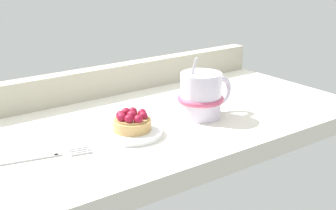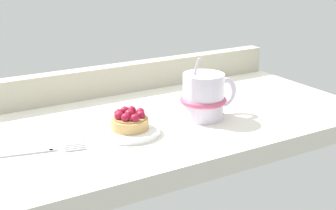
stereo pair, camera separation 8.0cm
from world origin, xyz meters
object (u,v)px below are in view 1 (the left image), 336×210
coffee_mug (202,95)px  dessert_fork (38,157)px  raspberry_tart (132,122)px  dessert_plate (132,133)px

coffee_mug → dessert_fork: 32.95cm
raspberry_tart → coffee_mug: 15.96cm
raspberry_tart → dessert_fork: (-16.85, 0.36, -2.22)cm
coffee_mug → dessert_fork: bearing=179.7°
dessert_plate → raspberry_tart: bearing=98.7°
dessert_plate → dessert_fork: 16.86cm
dessert_plate → coffee_mug: coffee_mug is taller
raspberry_tart → dessert_fork: size_ratio=0.39×
dessert_plate → dessert_fork: size_ratio=0.62×
raspberry_tart → dessert_fork: 17.00cm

